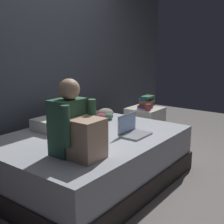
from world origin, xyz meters
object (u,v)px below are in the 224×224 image
Objects in this scene: laptop at (132,130)px; clothes_pile at (105,115)px; person_sitting at (75,127)px; mug at (148,107)px; bed at (90,158)px; book_stack at (147,102)px; nightstand at (145,128)px; pillow at (59,122)px.

laptop is 0.96× the size of clothes_pile.
laptop is (0.77, -0.07, -0.20)m from person_sitting.
clothes_pile is (1.16, 0.60, -0.20)m from person_sitting.
laptop reaches higher than clothes_pile.
laptop is 3.56× the size of mug.
book_stack is at bearing 3.45° from bed.
laptop is (0.26, -0.37, 0.32)m from bed.
mug is at bearing -32.17° from clothes_pile.
laptop reaches higher than mug.
person_sitting is 1.71m from mug.
book_stack is at bearing 11.63° from person_sitting.
nightstand is at bearing 23.65° from laptop.
person_sitting is at bearing -152.69° from clothes_pile.
mug is at bearing -1.54° from bed.
pillow is 0.66m from clothes_pile.
clothes_pile is at bearing 162.15° from nightstand.
pillow reaches higher than bed.
mug reaches higher than nightstand.
mug is at bearing 8.97° from person_sitting.
clothes_pile is (0.38, 0.67, 0.00)m from laptop.
book_stack reaches higher than laptop.
nightstand is 6.52× the size of mug.
pillow reaches higher than clothes_pile.
book_stack reaches higher than bed.
laptop is (-1.04, -0.46, 0.29)m from nightstand.
person_sitting is (-0.51, -0.30, 0.52)m from bed.
book_stack is at bearing -18.17° from clothes_pile.
bed is at bearing 125.32° from laptop.
nightstand is 0.90× the size of person_sitting.
bed is 0.79m from person_sitting.
mug reaches higher than clothes_pile.
mug is 0.27× the size of clothes_pile.
nightstand is 0.38m from book_stack.
person_sitting is at bearing -168.00° from nightstand.
person_sitting is 1.87m from book_stack.
nightstand is 0.75m from clothes_pile.
mug reaches higher than bed.
pillow is at bearing 55.74° from person_sitting.
person_sitting is 2.05× the size of laptop.
nightstand is at bearing -17.85° from clothes_pile.
laptop reaches higher than bed.
pillow is (0.51, 0.75, -0.19)m from person_sitting.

